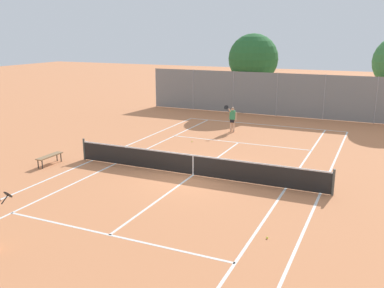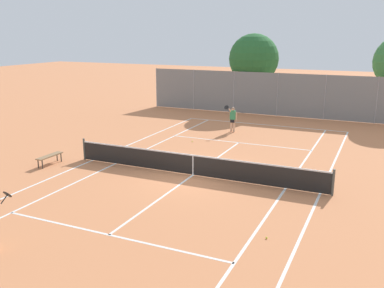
# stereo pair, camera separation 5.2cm
# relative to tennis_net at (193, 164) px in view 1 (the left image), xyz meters

# --- Properties ---
(ground_plane) EXTENTS (120.00, 120.00, 0.00)m
(ground_plane) POSITION_rel_tennis_net_xyz_m (0.00, 0.00, -0.51)
(ground_plane) COLOR #CC7A4C
(court_line_markings) EXTENTS (11.10, 23.90, 0.01)m
(court_line_markings) POSITION_rel_tennis_net_xyz_m (0.00, 0.00, -0.51)
(court_line_markings) COLOR silver
(court_line_markings) RESTS_ON ground
(tennis_net) EXTENTS (12.00, 0.10, 1.07)m
(tennis_net) POSITION_rel_tennis_net_xyz_m (0.00, 0.00, 0.00)
(tennis_net) COLOR #474C47
(tennis_net) RESTS_ON ground
(player_far_left) EXTENTS (0.65, 0.74, 1.77)m
(player_far_left) POSITION_rel_tennis_net_xyz_m (-1.24, 8.87, 0.42)
(player_far_left) COLOR #D8A884
(player_far_left) RESTS_ON ground
(loose_tennis_ball_0) EXTENTS (0.07, 0.07, 0.07)m
(loose_tennis_ball_0) POSITION_rel_tennis_net_xyz_m (-2.51, 5.44, -0.48)
(loose_tennis_ball_0) COLOR #D1DB33
(loose_tennis_ball_0) RESTS_ON ground
(loose_tennis_ball_1) EXTENTS (0.07, 0.07, 0.07)m
(loose_tennis_ball_1) POSITION_rel_tennis_net_xyz_m (4.57, -4.61, -0.48)
(loose_tennis_ball_1) COLOR #D1DB33
(loose_tennis_ball_1) RESTS_ON ground
(courtside_bench) EXTENTS (0.36, 1.50, 0.47)m
(courtside_bench) POSITION_rel_tennis_net_xyz_m (-6.91, -1.41, -0.10)
(courtside_bench) COLOR olive
(courtside_bench) RESTS_ON ground
(back_fence) EXTENTS (20.89, 0.08, 3.27)m
(back_fence) POSITION_rel_tennis_net_xyz_m (-0.00, 15.49, 1.13)
(back_fence) COLOR gray
(back_fence) RESTS_ON ground
(tree_behind_left) EXTENTS (3.99, 3.99, 6.13)m
(tree_behind_left) POSITION_rel_tennis_net_xyz_m (-2.51, 17.42, 3.49)
(tree_behind_left) COLOR brown
(tree_behind_left) RESTS_ON ground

